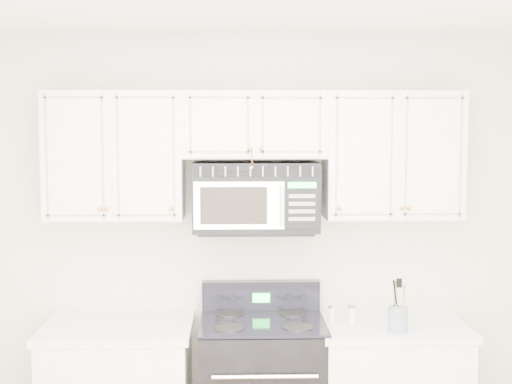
{
  "coord_description": "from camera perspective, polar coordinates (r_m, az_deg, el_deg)",
  "views": [
    {
      "loc": [
        -0.12,
        -2.63,
        2.06
      ],
      "look_at": [
        0.0,
        1.3,
        1.7
      ],
      "focal_mm": 50.0,
      "sensor_mm": 36.0,
      "label": 1
    }
  ],
  "objects": [
    {
      "name": "room",
      "position": [
        2.74,
        0.81,
        -10.93
      ],
      "size": [
        3.51,
        3.51,
        2.61
      ],
      "color": "#A48348",
      "rests_on": "ground"
    },
    {
      "name": "upper_cabinets",
      "position": [
        4.22,
        -0.11,
        3.47
      ],
      "size": [
        2.44,
        0.37,
        0.75
      ],
      "color": "white",
      "rests_on": "ground"
    },
    {
      "name": "microwave",
      "position": [
        4.21,
        -0.03,
        -0.35
      ],
      "size": [
        0.74,
        0.42,
        0.41
      ],
      "color": "black",
      "rests_on": "ground"
    },
    {
      "name": "utensil_crock",
      "position": [
        4.12,
        11.27,
        -9.85
      ],
      "size": [
        0.11,
        0.11,
        0.3
      ],
      "color": "slate",
      "rests_on": "base_cabinet_right"
    },
    {
      "name": "shaker_salt",
      "position": [
        4.25,
        6.1,
        -9.66
      ],
      "size": [
        0.04,
        0.04,
        0.1
      ],
      "color": "silver",
      "rests_on": "base_cabinet_right"
    },
    {
      "name": "shaker_pepper",
      "position": [
        4.25,
        7.7,
        -9.62
      ],
      "size": [
        0.05,
        0.05,
        0.11
      ],
      "color": "silver",
      "rests_on": "base_cabinet_right"
    }
  ]
}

